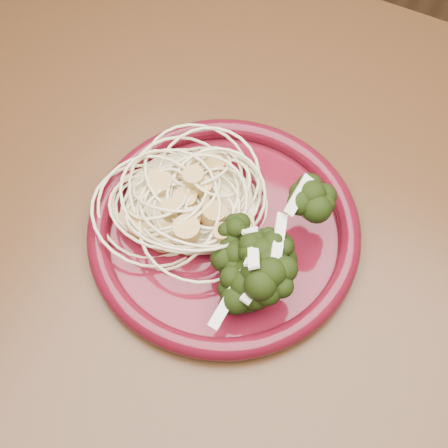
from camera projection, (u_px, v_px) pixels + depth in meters
dining_table at (216, 266)px, 0.73m from camera, size 1.20×0.80×0.75m
dinner_plate at (224, 229)px, 0.63m from camera, size 0.34×0.34×0.02m
spaghetti_pile at (190, 197)px, 0.64m from camera, size 0.17×0.15×0.03m
scallop_cluster at (188, 175)px, 0.60m from camera, size 0.16×0.16×0.04m
broccoli_pile at (269, 251)px, 0.59m from camera, size 0.14×0.18×0.06m
onion_garnish at (271, 234)px, 0.56m from camera, size 0.09×0.12×0.05m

